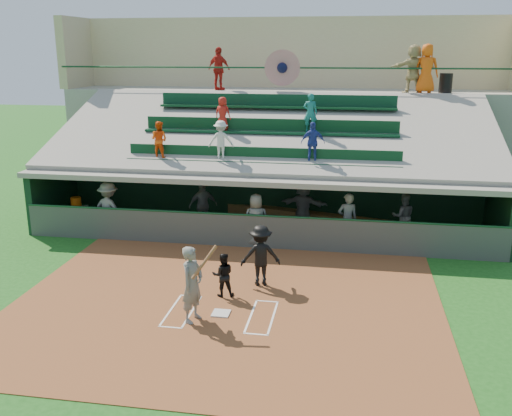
% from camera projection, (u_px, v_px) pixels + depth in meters
% --- Properties ---
extents(ground, '(100.00, 100.00, 0.00)m').
position_uv_depth(ground, '(221.00, 314.00, 14.16)').
color(ground, '#185117').
rests_on(ground, ground).
extents(dirt_slab, '(11.00, 9.00, 0.02)m').
position_uv_depth(dirt_slab, '(225.00, 305.00, 14.63)').
color(dirt_slab, brown).
rests_on(dirt_slab, ground).
extents(home_plate, '(0.43, 0.43, 0.03)m').
position_uv_depth(home_plate, '(221.00, 313.00, 14.15)').
color(home_plate, silver).
rests_on(home_plate, dirt_slab).
extents(batters_box_chalk, '(2.65, 1.85, 0.01)m').
position_uv_depth(batters_box_chalk, '(221.00, 314.00, 14.15)').
color(batters_box_chalk, silver).
rests_on(batters_box_chalk, dirt_slab).
extents(dugout_floor, '(16.00, 3.50, 0.04)m').
position_uv_depth(dugout_floor, '(263.00, 231.00, 20.56)').
color(dugout_floor, gray).
rests_on(dugout_floor, ground).
extents(concourse_slab, '(20.00, 3.00, 4.60)m').
position_uv_depth(concourse_slab, '(285.00, 140.00, 26.36)').
color(concourse_slab, gray).
rests_on(concourse_slab, ground).
extents(grandstand, '(20.40, 10.40, 7.80)m').
position_uv_depth(grandstand, '(277.00, 152.00, 23.54)').
color(grandstand, '#494E49').
rests_on(grandstand, ground).
extents(batter_at_plate, '(0.95, 0.82, 1.95)m').
position_uv_depth(batter_at_plate, '(192.00, 284.00, 13.57)').
color(batter_at_plate, '#5F615C').
rests_on(batter_at_plate, dirt_slab).
extents(catcher, '(0.68, 0.59, 1.19)m').
position_uv_depth(catcher, '(223.00, 275.00, 15.04)').
color(catcher, black).
rests_on(catcher, dirt_slab).
extents(home_umpire, '(1.24, 0.91, 1.71)m').
position_uv_depth(home_umpire, '(261.00, 255.00, 15.72)').
color(home_umpire, black).
rests_on(home_umpire, dirt_slab).
extents(dugout_bench, '(15.98, 4.87, 0.49)m').
position_uv_depth(dugout_bench, '(275.00, 214.00, 21.74)').
color(dugout_bench, brown).
rests_on(dugout_bench, dugout_floor).
extents(white_table, '(0.95, 0.86, 0.68)m').
position_uv_depth(white_table, '(78.00, 216.00, 21.10)').
color(white_table, silver).
rests_on(white_table, dugout_floor).
extents(water_cooler, '(0.38, 0.38, 0.38)m').
position_uv_depth(water_cooler, '(76.00, 202.00, 20.99)').
color(water_cooler, '#DB5D0C').
rests_on(water_cooler, white_table).
extents(dugout_player_a, '(1.37, 1.00, 1.90)m').
position_uv_depth(dugout_player_a, '(109.00, 209.00, 19.85)').
color(dugout_player_a, '#62645F').
rests_on(dugout_player_a, dugout_floor).
extents(dugout_player_b, '(1.12, 0.84, 1.77)m').
position_uv_depth(dugout_player_b, '(203.00, 205.00, 20.54)').
color(dugout_player_b, '#525550').
rests_on(dugout_player_b, dugout_floor).
extents(dugout_player_c, '(0.96, 0.73, 1.75)m').
position_uv_depth(dugout_player_c, '(256.00, 220.00, 18.86)').
color(dugout_player_c, '#545652').
rests_on(dugout_player_c, dugout_floor).
extents(dugout_player_d, '(1.78, 0.85, 1.84)m').
position_uv_depth(dugout_player_d, '(303.00, 206.00, 20.34)').
color(dugout_player_d, '#5D605A').
rests_on(dugout_player_d, dugout_floor).
extents(dugout_player_e, '(0.73, 0.56, 1.80)m').
position_uv_depth(dugout_player_e, '(347.00, 220.00, 18.78)').
color(dugout_player_e, '#5F625D').
rests_on(dugout_player_e, dugout_floor).
extents(dugout_player_f, '(0.82, 0.66, 1.59)m').
position_uv_depth(dugout_player_f, '(403.00, 216.00, 19.52)').
color(dugout_player_f, '#5A5C57').
rests_on(dugout_player_f, dugout_floor).
extents(trash_bin, '(0.53, 0.53, 0.80)m').
position_uv_depth(trash_bin, '(446.00, 83.00, 23.64)').
color(trash_bin, black).
rests_on(trash_bin, concourse_slab).
extents(concourse_staff_a, '(1.18, 0.80, 1.85)m').
position_uv_depth(concourse_staff_a, '(219.00, 69.00, 25.01)').
color(concourse_staff_a, red).
rests_on(concourse_staff_a, concourse_slab).
extents(concourse_staff_b, '(1.04, 0.75, 1.98)m').
position_uv_depth(concourse_staff_b, '(426.00, 69.00, 23.20)').
color(concourse_staff_b, '#E3540D').
rests_on(concourse_staff_b, concourse_slab).
extents(concourse_staff_c, '(1.90, 0.91, 1.96)m').
position_uv_depth(concourse_staff_c, '(413.00, 69.00, 23.46)').
color(concourse_staff_c, tan).
rests_on(concourse_staff_c, concourse_slab).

